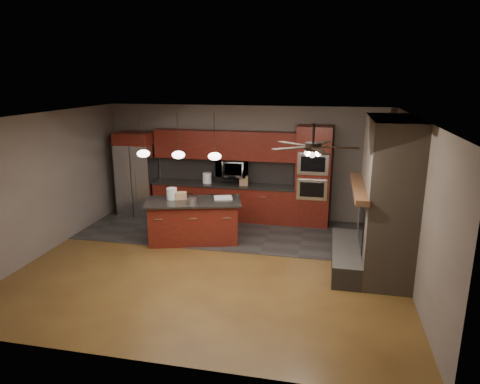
% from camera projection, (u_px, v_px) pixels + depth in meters
% --- Properties ---
extents(ground, '(7.00, 7.00, 0.00)m').
position_uv_depth(ground, '(214.00, 264.00, 8.20)').
color(ground, brown).
rests_on(ground, ground).
extents(ceiling, '(7.00, 6.00, 0.02)m').
position_uv_depth(ceiling, '(212.00, 116.00, 7.47)').
color(ceiling, white).
rests_on(ceiling, back_wall).
extents(back_wall, '(7.00, 0.02, 2.80)m').
position_uv_depth(back_wall, '(245.00, 162.00, 10.67)').
color(back_wall, '#6A5E55').
rests_on(back_wall, ground).
extents(right_wall, '(0.02, 6.00, 2.80)m').
position_uv_depth(right_wall, '(415.00, 205.00, 7.14)').
color(right_wall, '#6A5E55').
rests_on(right_wall, ground).
extents(left_wall, '(0.02, 6.00, 2.80)m').
position_uv_depth(left_wall, '(44.00, 184.00, 8.53)').
color(left_wall, '#6A5E55').
rests_on(left_wall, ground).
extents(slate_tile_patch, '(7.00, 2.40, 0.01)m').
position_uv_depth(slate_tile_patch, '(235.00, 231.00, 9.90)').
color(slate_tile_patch, '#2E2C2A').
rests_on(slate_tile_patch, ground).
extents(fireplace_column, '(1.30, 2.10, 2.80)m').
position_uv_depth(fireplace_column, '(383.00, 202.00, 7.63)').
color(fireplace_column, '#6E5E4E').
rests_on(fireplace_column, ground).
extents(back_cabinetry, '(3.59, 0.64, 2.20)m').
position_uv_depth(back_cabinetry, '(224.00, 184.00, 10.65)').
color(back_cabinetry, maroon).
rests_on(back_cabinetry, ground).
extents(oven_tower, '(0.80, 0.63, 2.38)m').
position_uv_depth(oven_tower, '(313.00, 176.00, 10.09)').
color(oven_tower, maroon).
rests_on(oven_tower, ground).
extents(microwave, '(0.73, 0.41, 0.50)m').
position_uv_depth(microwave, '(232.00, 168.00, 10.51)').
color(microwave, silver).
rests_on(microwave, back_cabinetry).
extents(refrigerator, '(0.92, 0.75, 2.13)m').
position_uv_depth(refrigerator, '(137.00, 174.00, 10.94)').
color(refrigerator, silver).
rests_on(refrigerator, ground).
extents(kitchen_island, '(2.17, 1.41, 0.92)m').
position_uv_depth(kitchen_island, '(194.00, 221.00, 9.20)').
color(kitchen_island, maroon).
rests_on(kitchen_island, ground).
extents(white_bucket, '(0.24, 0.24, 0.24)m').
position_uv_depth(white_bucket, '(172.00, 194.00, 9.18)').
color(white_bucket, silver).
rests_on(white_bucket, kitchen_island).
extents(paint_can, '(0.23, 0.23, 0.13)m').
position_uv_depth(paint_can, '(192.00, 201.00, 8.82)').
color(paint_can, silver).
rests_on(paint_can, kitchen_island).
extents(paint_tray, '(0.44, 0.37, 0.04)m').
position_uv_depth(paint_tray, '(223.00, 198.00, 9.24)').
color(paint_tray, white).
rests_on(paint_tray, kitchen_island).
extents(cardboard_box, '(0.28, 0.24, 0.15)m').
position_uv_depth(cardboard_box, '(181.00, 196.00, 9.19)').
color(cardboard_box, tan).
rests_on(cardboard_box, kitchen_island).
extents(counter_bucket, '(0.29, 0.29, 0.25)m').
position_uv_depth(counter_bucket, '(207.00, 178.00, 10.66)').
color(counter_bucket, white).
rests_on(counter_bucket, back_cabinetry).
extents(counter_box, '(0.22, 0.18, 0.23)m').
position_uv_depth(counter_box, '(244.00, 181.00, 10.43)').
color(counter_box, '#9D7351').
rests_on(counter_box, back_cabinetry).
extents(pendant_left, '(0.26, 0.26, 0.92)m').
position_uv_depth(pendant_left, '(143.00, 153.00, 8.68)').
color(pendant_left, black).
rests_on(pendant_left, ceiling).
extents(pendant_center, '(0.26, 0.26, 0.92)m').
position_uv_depth(pendant_center, '(178.00, 155.00, 8.53)').
color(pendant_center, black).
rests_on(pendant_center, ceiling).
extents(pendant_right, '(0.26, 0.26, 0.92)m').
position_uv_depth(pendant_right, '(215.00, 156.00, 8.38)').
color(pendant_right, black).
rests_on(pendant_right, ceiling).
extents(ceiling_fan, '(1.27, 1.33, 0.41)m').
position_uv_depth(ceiling_fan, '(313.00, 146.00, 6.44)').
color(ceiling_fan, black).
rests_on(ceiling_fan, ceiling).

